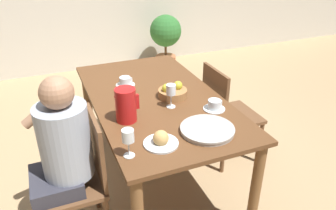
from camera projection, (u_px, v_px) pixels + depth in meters
ground_plane at (157, 175)px, 2.80m from camera, size 20.00×20.00×0.00m
dining_table at (155, 108)px, 2.50m from camera, size 0.92×1.68×0.75m
chair_person_side at (80, 177)px, 2.07m from camera, size 0.42×0.42×0.88m
chair_opposite at (226, 112)px, 2.81m from camera, size 0.42×0.42×0.88m
person_seated at (61, 152)px, 1.93m from camera, size 0.39×0.41×1.16m
red_pitcher at (126, 105)px, 2.09m from camera, size 0.16×0.14×0.22m
wine_glass_water at (171, 91)px, 2.25m from camera, size 0.07×0.07×0.17m
wine_glass_juice at (128, 137)px, 1.74m from camera, size 0.07×0.07×0.17m
teacup_near_person at (214, 105)px, 2.26m from camera, size 0.15×0.15×0.07m
teacup_across at (125, 82)px, 2.62m from camera, size 0.15×0.15×0.07m
serving_tray at (207, 130)px, 2.01m from camera, size 0.34×0.34×0.03m
bread_plate at (161, 140)px, 1.88m from camera, size 0.21×0.21×0.09m
fruit_bowl at (173, 92)px, 2.43m from camera, size 0.22×0.22×0.11m
potted_plant at (166, 35)px, 4.83m from camera, size 0.46×0.46×0.80m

